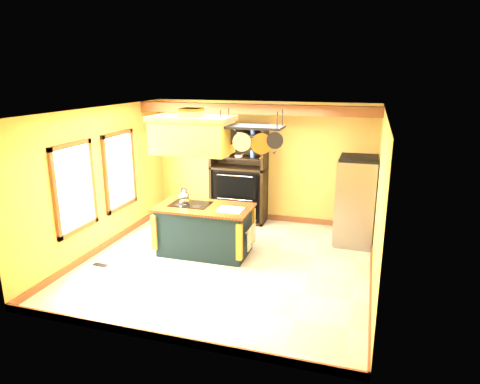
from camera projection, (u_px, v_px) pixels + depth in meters
The scene contains 15 objects.
floor at pixel (227, 262), 7.71m from camera, with size 5.00×5.00×0.00m, color beige.
ceiling at pixel (226, 110), 6.99m from camera, with size 5.00×5.00×0.00m, color white.
wall_back at pixel (262, 162), 9.65m from camera, with size 5.00×0.02×2.70m, color tan.
wall_front at pixel (159, 244), 5.05m from camera, with size 5.00×0.02×2.70m, color tan.
wall_left at pixel (101, 180), 8.05m from camera, with size 0.02×5.00×2.70m, color tan.
wall_right at pixel (379, 202), 6.65m from camera, with size 0.02×5.00×2.70m, color tan.
ceiling_beam at pixel (253, 109), 8.58m from camera, with size 5.00×0.15×0.20m, color brown.
window_near at pixel (75, 188), 7.29m from camera, with size 0.06×1.06×1.56m.
window_far at pixel (120, 171), 8.58m from camera, with size 0.06×1.06×1.56m.
kitchen_island at pixel (205, 229), 8.00m from camera, with size 1.77×0.99×1.11m.
range_hood at pixel (192, 134), 7.57m from camera, with size 1.46×0.83×0.80m.
pot_rack at pixel (252, 132), 7.25m from camera, with size 1.13×0.53×0.77m.
refrigerator at pixel (355, 203), 8.41m from camera, with size 0.74×0.87×1.70m.
hutch at pixel (239, 184), 9.70m from camera, with size 1.25×0.57×2.21m.
floor_register at pixel (100, 265), 7.59m from camera, with size 0.28×0.12×0.01m, color black.
Camera 1 is at (2.29, -6.71, 3.30)m, focal length 32.00 mm.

